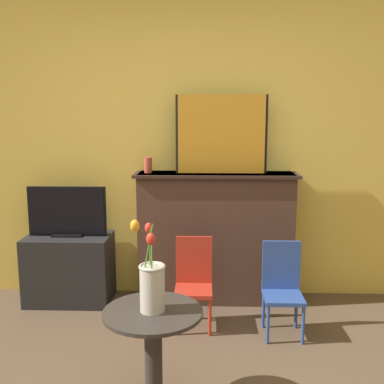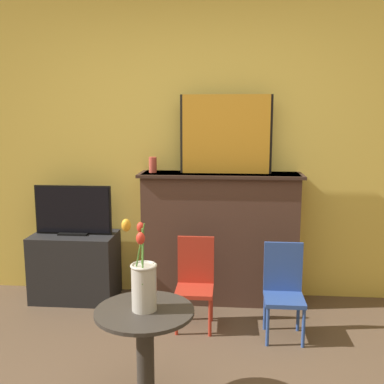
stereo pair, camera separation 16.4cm
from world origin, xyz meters
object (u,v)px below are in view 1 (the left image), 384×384
Objects in this scene: painting at (221,134)px; vase_tulips at (152,283)px; tv_monitor at (67,212)px; chair_red at (194,279)px; chair_blue at (282,285)px.

painting is 1.72m from vase_tulips.
vase_tulips is (0.89, -1.45, -0.05)m from tv_monitor.
painting reaches higher than vase_tulips.
chair_red is (1.07, -0.42, -0.41)m from tv_monitor.
chair_blue is at bearing -16.87° from tv_monitor.
chair_blue is (1.72, -0.52, -0.41)m from tv_monitor.
chair_red is at bearing 170.76° from chair_blue.
painting is at bearing 66.37° from chair_red.
vase_tulips is (-0.84, -0.93, 0.37)m from chair_blue.
vase_tulips reaches higher than tv_monitor.
tv_monitor is 1.70m from vase_tulips.
vase_tulips is at bearing -100.26° from chair_red.
vase_tulips is at bearing -58.62° from tv_monitor.
chair_red is at bearing 79.74° from vase_tulips.
painting is 1.11× the size of chair_blue.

